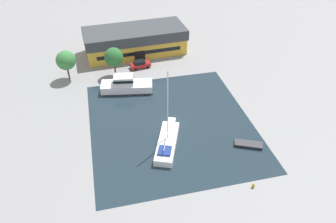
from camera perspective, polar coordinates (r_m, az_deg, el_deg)
name	(u,v)px	position (r m, az deg, el deg)	size (l,w,h in m)	color
ground_plane	(171,124)	(56.54, 0.53, -2.16)	(440.00, 440.00, 0.00)	gray
water_canal	(171,124)	(56.54, 0.53, -2.16)	(27.40, 30.33, 0.01)	#1E2D38
warehouse_building	(135,41)	(78.61, -5.75, 12.20)	(23.80, 10.96, 5.85)	gold
quay_tree_near_building	(114,57)	(68.51, -9.43, 9.33)	(3.89, 3.89, 6.40)	brown
quay_tree_by_water	(66,60)	(69.73, -17.37, 8.49)	(3.95, 3.95, 6.31)	brown
parked_car	(140,64)	(72.69, -4.87, 8.20)	(4.57, 2.52, 1.69)	maroon
sailboat_moored	(167,142)	(51.98, -0.12, -5.31)	(6.00, 10.60, 13.38)	white
motor_cruiser	(126,85)	(64.84, -7.31, 4.54)	(10.53, 5.26, 3.36)	white
small_dinghy	(248,144)	(53.79, 13.84, -5.57)	(4.67, 3.26, 0.49)	#23282D
mooring_bollard	(253,186)	(47.78, 14.64, -12.37)	(0.38, 0.38, 0.69)	olive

